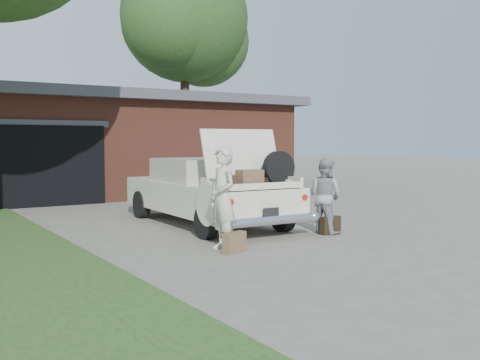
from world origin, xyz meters
TOP-DOWN VIEW (x-y plane):
  - ground at (0.00, 0.00)m, footprint 90.00×90.00m
  - house at (0.98, 11.47)m, footprint 12.80×7.80m
  - tree_right at (7.58, 17.34)m, footprint 7.16×6.23m
  - sedan at (0.57, 2.78)m, footprint 2.06×4.97m
  - woman_left at (-0.59, 0.20)m, footprint 0.42×0.63m
  - woman_right at (1.94, 0.59)m, footprint 0.72×0.83m
  - suitcase_left at (-0.56, -0.11)m, footprint 0.45×0.26m
  - suitcase_right at (1.94, 0.43)m, footprint 0.45×0.17m

SIDE VIEW (x-z plane):
  - ground at x=0.00m, z-range 0.00..0.00m
  - suitcase_left at x=-0.56m, z-range 0.00..0.33m
  - suitcase_right at x=1.94m, z-range 0.00..0.34m
  - sedan at x=0.57m, z-range -0.28..1.72m
  - woman_right at x=1.94m, z-range 0.00..1.45m
  - woman_left at x=-0.59m, z-range 0.00..1.68m
  - house at x=0.98m, z-range 0.02..3.32m
  - tree_right at x=7.58m, z-range 2.00..12.88m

